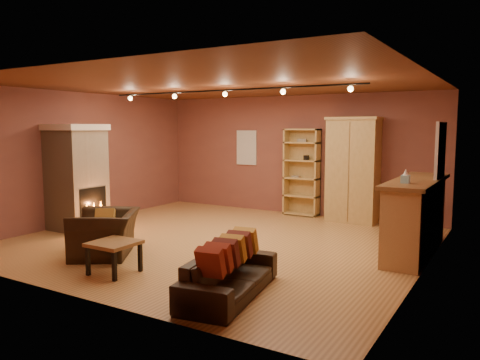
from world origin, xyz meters
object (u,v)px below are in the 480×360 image
Objects in this scene: armoire at (353,170)px; loveseat at (230,266)px; bar_counter at (416,216)px; armchair at (105,226)px; fireplace at (77,177)px; coffee_table at (114,246)px; bookcase at (303,171)px.

armoire is 1.25× the size of loveseat.
armchair is (-4.26, -2.69, -0.14)m from bar_counter.
bar_counter is at bearing -35.64° from loveseat.
fireplace is at bearing -153.37° from armchair.
bar_counter reaches higher than coffee_table.
bar_counter is 1.40× the size of loveseat.
armoire is (1.25, -0.18, 0.11)m from bookcase.
coffee_table is (-3.44, -3.30, -0.23)m from bar_counter.
bookcase is at bearing 4.75° from loveseat.
armoire is 5.26m from loveseat.
armoire reaches higher than bookcase.
armoire is 5.40m from armchair.
fireplace is 4.99m from bookcase.
armoire is 1.73× the size of armchair.
bookcase is at bearing 131.28° from armchair.
coffee_table is at bearing -95.27° from bookcase.
loveseat reaches higher than coffee_table.
loveseat is 1.87m from coffee_table.
armchair is (1.98, -1.14, -0.58)m from fireplace.
fireplace is 1.16× the size of loveseat.
bar_counter reaches higher than loveseat.
armchair is at bearing -147.67° from bar_counter.
fireplace is 4.99m from loveseat.
loveseat is 2.98× the size of coffee_table.
loveseat is at bearing 2.96° from coffee_table.
fireplace is 0.83× the size of bar_counter.
coffee_table is at bearing 83.54° from loveseat.
coffee_table is at bearing -136.23° from bar_counter.
armoire is (4.56, 3.56, 0.08)m from fireplace.
coffee_table is at bearing 19.96° from armchair.
armchair reaches higher than loveseat.
fireplace is 6.45m from bar_counter.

